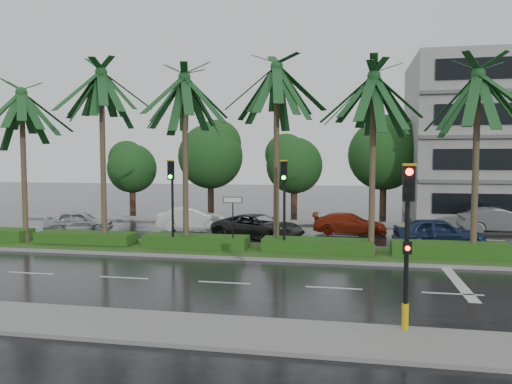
% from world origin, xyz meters
% --- Properties ---
extents(ground, '(120.00, 120.00, 0.00)m').
position_xyz_m(ground, '(0.00, 0.00, 0.00)').
color(ground, black).
rests_on(ground, ground).
extents(near_sidewalk, '(40.00, 2.40, 0.12)m').
position_xyz_m(near_sidewalk, '(0.00, -10.20, 0.06)').
color(near_sidewalk, slate).
rests_on(near_sidewalk, ground).
extents(far_sidewalk, '(40.00, 2.00, 0.12)m').
position_xyz_m(far_sidewalk, '(0.00, 12.00, 0.06)').
color(far_sidewalk, slate).
rests_on(far_sidewalk, ground).
extents(median, '(36.00, 4.00, 0.15)m').
position_xyz_m(median, '(0.00, 1.00, 0.08)').
color(median, gray).
rests_on(median, ground).
extents(hedge, '(35.20, 1.40, 0.60)m').
position_xyz_m(hedge, '(0.00, 1.00, 0.45)').
color(hedge, '#1D4D16').
rests_on(hedge, median).
extents(lane_markings, '(34.00, 13.06, 0.01)m').
position_xyz_m(lane_markings, '(3.04, -0.43, 0.01)').
color(lane_markings, silver).
rests_on(lane_markings, ground).
extents(palm_row, '(26.30, 4.20, 9.61)m').
position_xyz_m(palm_row, '(-1.25, 1.02, 7.84)').
color(palm_row, '#493D2A').
rests_on(palm_row, median).
extents(signal_near, '(0.34, 0.45, 4.36)m').
position_xyz_m(signal_near, '(6.00, -9.39, 2.50)').
color(signal_near, black).
rests_on(signal_near, near_sidewalk).
extents(signal_median_left, '(0.34, 0.42, 4.36)m').
position_xyz_m(signal_median_left, '(-4.00, 0.30, 3.00)').
color(signal_median_left, black).
rests_on(signal_median_left, median).
extents(signal_median_right, '(0.34, 0.42, 4.36)m').
position_xyz_m(signal_median_right, '(1.50, 0.30, 3.00)').
color(signal_median_right, black).
rests_on(signal_median_right, median).
extents(street_sign, '(0.95, 0.09, 2.60)m').
position_xyz_m(street_sign, '(-1.00, 0.48, 2.12)').
color(street_sign, black).
rests_on(street_sign, median).
extents(bg_trees, '(32.92, 5.63, 8.13)m').
position_xyz_m(bg_trees, '(2.30, 17.59, 4.87)').
color(bg_trees, '#392819').
rests_on(bg_trees, ground).
extents(car_silver, '(2.86, 4.37, 1.38)m').
position_xyz_m(car_silver, '(-11.87, 5.26, 0.69)').
color(car_silver, silver).
rests_on(car_silver, ground).
extents(car_white, '(2.62, 4.59, 1.43)m').
position_xyz_m(car_white, '(-5.50, 7.78, 0.72)').
color(car_white, silver).
rests_on(car_white, ground).
extents(car_darkgrey, '(3.89, 5.71, 1.45)m').
position_xyz_m(car_darkgrey, '(-0.50, 4.52, 0.73)').
color(car_darkgrey, black).
rests_on(car_darkgrey, ground).
extents(car_red, '(1.80, 4.40, 1.28)m').
position_xyz_m(car_red, '(4.48, 7.77, 0.64)').
color(car_red, maroon).
rests_on(car_red, ground).
extents(car_blue, '(2.20, 4.65, 1.54)m').
position_xyz_m(car_blue, '(8.98, 4.00, 0.77)').
color(car_blue, navy).
rests_on(car_blue, ground).
extents(car_grey, '(1.84, 4.73, 1.54)m').
position_xyz_m(car_grey, '(13.48, 9.94, 0.77)').
color(car_grey, '#5A5B5F').
rests_on(car_grey, ground).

